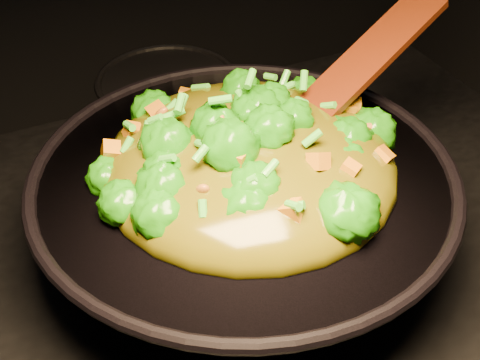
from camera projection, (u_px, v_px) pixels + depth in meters
name	position (u px, v px, depth m)	size (l,w,h in m)	color
wok	(244.00, 218.00, 0.79)	(0.47, 0.47, 0.13)	black
stir_fry	(249.00, 130.00, 0.72)	(0.33, 0.33, 0.11)	#1F7D08
spatula	(336.00, 89.00, 0.78)	(0.35, 0.05, 0.01)	#3D1506
back_pot	(170.00, 110.00, 0.99)	(0.20, 0.20, 0.11)	black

